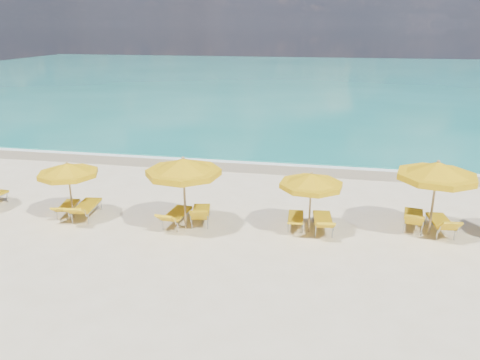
# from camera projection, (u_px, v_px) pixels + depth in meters

# --- Properties ---
(ground_plane) EXTENTS (120.00, 120.00, 0.00)m
(ground_plane) POSITION_uv_depth(u_px,v_px,m) (232.00, 225.00, 16.51)
(ground_plane) COLOR beige
(ocean) EXTENTS (120.00, 80.00, 0.30)m
(ocean) POSITION_uv_depth(u_px,v_px,m) (309.00, 78.00, 61.18)
(ocean) COLOR #15776E
(ocean) RESTS_ON ground
(wet_sand_band) EXTENTS (120.00, 2.60, 0.01)m
(wet_sand_band) POSITION_uv_depth(u_px,v_px,m) (263.00, 166.00, 23.39)
(wet_sand_band) COLOR tan
(wet_sand_band) RESTS_ON ground
(foam_line) EXTENTS (120.00, 1.20, 0.03)m
(foam_line) POSITION_uv_depth(u_px,v_px,m) (265.00, 162.00, 24.14)
(foam_line) COLOR white
(foam_line) RESTS_ON ground
(whitecap_near) EXTENTS (14.00, 0.36, 0.05)m
(whitecap_near) POSITION_uv_depth(u_px,v_px,m) (200.00, 124.00, 33.43)
(whitecap_near) COLOR white
(whitecap_near) RESTS_ON ground
(whitecap_far) EXTENTS (18.00, 0.30, 0.05)m
(whitecap_far) POSITION_uv_depth(u_px,v_px,m) (392.00, 113.00, 37.37)
(whitecap_far) COLOR white
(whitecap_far) RESTS_ON ground
(umbrella_2) EXTENTS (2.13, 2.13, 2.15)m
(umbrella_2) POSITION_uv_depth(u_px,v_px,m) (68.00, 170.00, 16.57)
(umbrella_2) COLOR #A38551
(umbrella_2) RESTS_ON ground
(umbrella_3) EXTENTS (3.10, 3.10, 2.60)m
(umbrella_3) POSITION_uv_depth(u_px,v_px,m) (183.00, 168.00, 15.57)
(umbrella_3) COLOR #A38551
(umbrella_3) RESTS_ON ground
(umbrella_4) EXTENTS (2.63, 2.63, 2.16)m
(umbrella_4) POSITION_uv_depth(u_px,v_px,m) (311.00, 181.00, 15.39)
(umbrella_4) COLOR #A38551
(umbrella_4) RESTS_ON ground
(umbrella_5) EXTENTS (3.02, 3.02, 2.61)m
(umbrella_5) POSITION_uv_depth(u_px,v_px,m) (437.00, 171.00, 15.11)
(umbrella_5) COLOR #A38551
(umbrella_5) RESTS_ON ground
(lounger_2_left) EXTENTS (0.83, 1.71, 0.67)m
(lounger_2_left) POSITION_uv_depth(u_px,v_px,m) (68.00, 209.00, 17.41)
(lounger_2_left) COLOR #A5A8AD
(lounger_2_left) RESTS_ON ground
(lounger_2_right) EXTENTS (0.92, 2.09, 0.84)m
(lounger_2_right) POSITION_uv_depth(u_px,v_px,m) (86.00, 211.00, 17.15)
(lounger_2_right) COLOR #A5A8AD
(lounger_2_right) RESTS_ON ground
(lounger_3_left) EXTENTS (0.77, 1.94, 0.81)m
(lounger_3_left) POSITION_uv_depth(u_px,v_px,m) (177.00, 218.00, 16.52)
(lounger_3_left) COLOR #A5A8AD
(lounger_3_left) RESTS_ON ground
(lounger_3_right) EXTENTS (0.97, 1.89, 0.88)m
(lounger_3_right) POSITION_uv_depth(u_px,v_px,m) (201.00, 216.00, 16.68)
(lounger_3_right) COLOR #A5A8AD
(lounger_3_right) RESTS_ON ground
(lounger_4_left) EXTENTS (0.63, 1.71, 0.61)m
(lounger_4_left) POSITION_uv_depth(u_px,v_px,m) (296.00, 222.00, 16.33)
(lounger_4_left) COLOR #A5A8AD
(lounger_4_left) RESTS_ON ground
(lounger_4_right) EXTENTS (0.81, 1.95, 0.78)m
(lounger_4_right) POSITION_uv_depth(u_px,v_px,m) (323.00, 224.00, 16.04)
(lounger_4_right) COLOR #A5A8AD
(lounger_4_right) RESTS_ON ground
(lounger_5_left) EXTENTS (0.92, 1.96, 0.90)m
(lounger_5_left) POSITION_uv_depth(u_px,v_px,m) (413.00, 221.00, 16.25)
(lounger_5_left) COLOR #A5A8AD
(lounger_5_left) RESTS_ON ground
(lounger_5_right) EXTENTS (0.81, 1.90, 0.87)m
(lounger_5_right) POSITION_uv_depth(u_px,v_px,m) (440.00, 226.00, 15.86)
(lounger_5_right) COLOR #A5A8AD
(lounger_5_right) RESTS_ON ground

